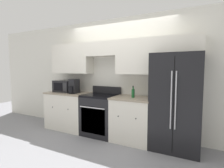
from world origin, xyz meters
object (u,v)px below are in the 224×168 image
microwave (65,86)px  bottle (133,93)px  refrigerator (176,102)px  oven_range (100,114)px

microwave → bottle: microwave is taller
refrigerator → microwave: bearing=-179.3°
oven_range → microwave: size_ratio=2.17×
oven_range → bottle: bottle is taller
microwave → bottle: size_ratio=2.10×
refrigerator → bottle: size_ratio=7.49×
refrigerator → microwave: size_ratio=3.57×
oven_range → microwave: microwave is taller
refrigerator → bottle: (-0.81, -0.09, 0.12)m
microwave → bottle: bearing=-1.9°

